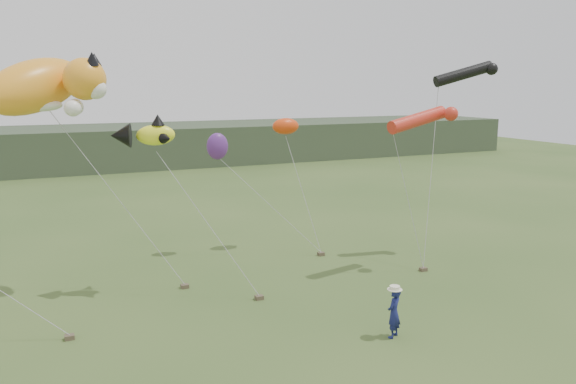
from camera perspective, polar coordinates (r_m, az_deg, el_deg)
The scene contains 8 objects.
ground at distance 19.15m, azimuth 4.36°, elevation -14.57°, with size 120.00×120.00×0.00m, color #385123.
headland at distance 60.42m, azimuth -19.02°, elevation 4.25°, with size 90.00×13.00×4.00m.
festival_attendant at distance 19.14m, azimuth 10.71°, elevation -11.98°, with size 0.62×0.40×1.69m, color navy.
sandbag_anchors at distance 23.49m, azimuth -2.40°, elevation -9.43°, with size 15.20×5.10×0.16m.
cat_kite at distance 23.65m, azimuth -23.43°, elevation 9.90°, with size 5.72×4.22×3.02m.
fish_kite at distance 22.29m, azimuth -14.53°, elevation 5.68°, with size 2.56×1.70×1.27m.
tube_kites at distance 26.49m, azimuth 15.64°, elevation 9.27°, with size 6.74×2.75×3.18m.
misc_kites at distance 27.53m, azimuth -3.77°, elevation 5.66°, with size 4.67×1.04×1.93m.
Camera 1 is at (-8.32, -15.18, 8.20)m, focal length 35.00 mm.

